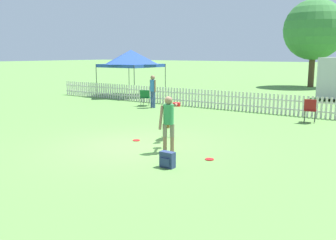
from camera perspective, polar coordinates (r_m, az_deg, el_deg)
The scene contains 12 objects.
ground_plane at distance 10.90m, azimuth -5.04°, elevation -4.01°, with size 240.00×240.00×0.00m, color #5B8C42.
handler_person at distance 10.07m, azimuth 0.16°, elevation 0.41°, with size 0.49×1.03×1.53m.
leaping_dog at distance 11.61m, azimuth -0.05°, elevation -0.53°, with size 0.69×0.87×0.84m.
frisbee_near_handler at distance 11.58m, azimuth -4.85°, elevation -3.10°, with size 0.22×0.22×0.02m.
frisbee_near_dog at distance 9.56m, azimuth 6.34°, elevation -5.97°, with size 0.22×0.22×0.02m.
backpack_on_grass at distance 8.83m, azimuth -0.10°, elevation -6.08°, with size 0.36×0.22×0.38m.
picket_fence at distance 17.71m, azimuth 12.16°, elevation 2.72°, with size 25.42×0.04×0.90m.
folding_chair_blue_left at distance 19.26m, azimuth -3.45°, elevation 3.62°, with size 0.66×0.67×0.83m.
folding_chair_center at distance 15.46m, azimuth 20.84°, elevation 1.66°, with size 0.52×0.54×0.93m.
canopy_tent_main at distance 23.86m, azimuth -5.65°, elevation 9.31°, with size 3.13×3.13×2.90m.
spectator_standing at distance 18.51m, azimuth -2.33°, elevation 4.86°, with size 0.41×0.27×1.61m.
tree_left_grove at distance 32.53m, azimuth 21.38°, elevation 12.67°, with size 4.77×4.77×6.92m.
Camera 1 is at (6.84, -8.06, 2.64)m, focal length 40.00 mm.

